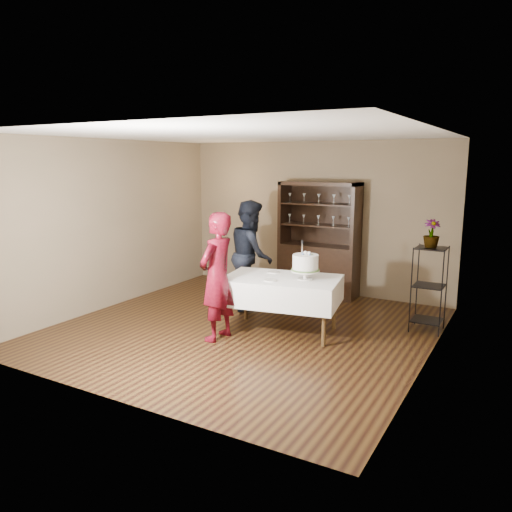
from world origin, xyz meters
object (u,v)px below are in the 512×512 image
(plant_etagere, at_px, (429,286))
(china_hutch, at_px, (319,258))
(cake_table, at_px, (282,290))
(woman, at_px, (217,277))
(man, at_px, (251,254))
(potted_plant, at_px, (432,234))
(cake, at_px, (305,264))

(plant_etagere, bearing_deg, china_hutch, 153.17)
(cake_table, bearing_deg, china_hutch, 98.74)
(woman, xyz_separation_m, man, (-0.34, 1.50, 0.02))
(china_hutch, relative_size, potted_plant, 5.17)
(man, bearing_deg, woman, 163.31)
(plant_etagere, bearing_deg, cake, -145.39)
(china_hutch, relative_size, woman, 1.17)
(china_hutch, relative_size, cake_table, 1.17)
(cake_table, bearing_deg, potted_plant, 31.14)
(man, height_order, potted_plant, man)
(plant_etagere, xyz_separation_m, man, (-2.72, -0.22, 0.22))
(cake_table, bearing_deg, woman, -133.28)
(man, relative_size, cake, 3.27)
(china_hutch, distance_m, man, 1.44)
(plant_etagere, bearing_deg, man, -175.46)
(potted_plant, bearing_deg, woman, -144.06)
(woman, relative_size, man, 0.98)
(woman, bearing_deg, cake_table, 138.16)
(china_hutch, relative_size, cake, 3.74)
(cake_table, xyz_separation_m, woman, (-0.63, -0.66, 0.26))
(plant_etagere, height_order, woman, woman)
(cake_table, bearing_deg, cake, 11.06)
(cake_table, relative_size, potted_plant, 4.41)
(china_hutch, bearing_deg, man, -116.94)
(woman, xyz_separation_m, cake, (0.94, 0.73, 0.14))
(china_hutch, height_order, man, china_hutch)
(woman, bearing_deg, man, -165.68)
(woman, bearing_deg, plant_etagere, 127.27)
(cake, bearing_deg, man, 148.87)
(cake, bearing_deg, potted_plant, 34.80)
(china_hutch, distance_m, cake, 2.17)
(plant_etagere, relative_size, cake_table, 0.70)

